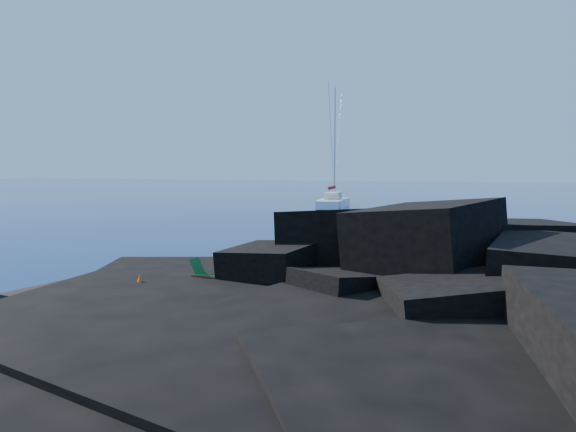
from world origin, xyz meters
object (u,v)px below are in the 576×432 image
sailboat (334,207)px  marker_cone (140,282)px  sunbather (145,288)px  deck_chair (212,271)px

sailboat → marker_cone: 49.70m
sailboat → marker_cone: (7.62, -49.11, 0.63)m
sunbather → marker_cone: (-0.44, 0.31, 0.12)m
sailboat → sunbather: bearing=-89.5°
deck_chair → sunbather: 2.52m
sailboat → deck_chair: size_ratio=9.91×
sailboat → deck_chair: bearing=-87.4°
sunbather → marker_cone: 0.56m
sailboat → marker_cone: sailboat is taller
deck_chair → sunbather: bearing=-120.0°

